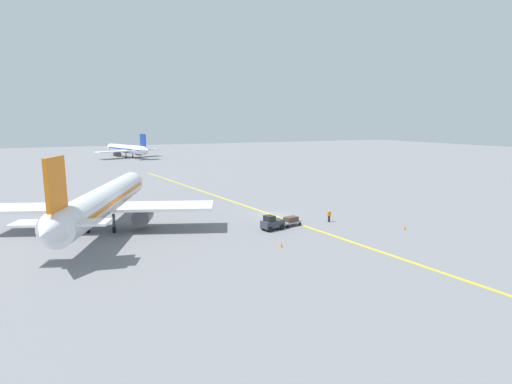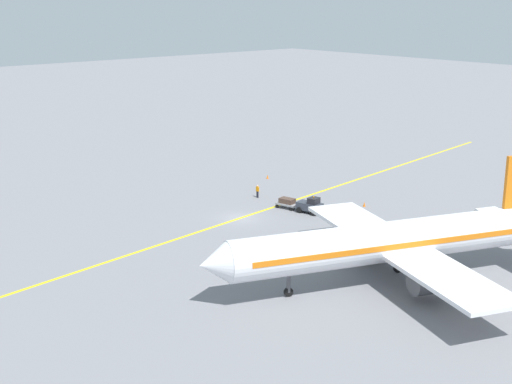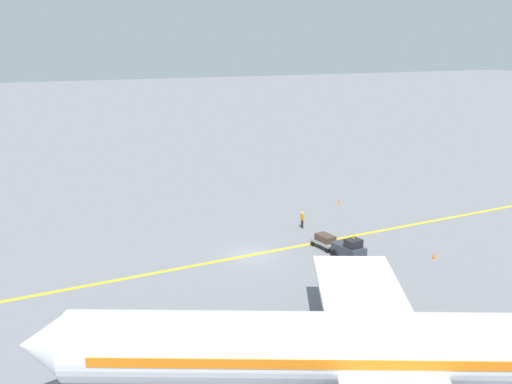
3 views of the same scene
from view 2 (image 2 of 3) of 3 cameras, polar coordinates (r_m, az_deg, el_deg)
The scene contains 8 objects.
ground_plane at distance 82.32m, azimuth -1.27°, elevation -2.10°, with size 400.00×400.00×0.00m, color slate.
apron_yellow_centreline at distance 82.32m, azimuth -1.27°, elevation -2.10°, with size 0.40×120.00×0.01m, color yellow.
airplane_at_gate at distance 64.41m, azimuth 10.95°, elevation -3.94°, with size 28.01×34.22×10.60m.
baggage_tug_dark at distance 84.26m, azimuth 4.37°, elevation -1.09°, with size 3.25×2.28×2.11m.
baggage_cart_trailing at distance 86.02m, azimuth 2.51°, elevation -0.82°, with size 2.84×1.93×1.24m.
ground_crew_worker at distance 90.43m, azimuth 0.12°, elevation 0.10°, with size 0.58×0.22×1.68m.
traffic_cone_near_nose at distance 87.80m, azimuth 8.66°, elevation -0.98°, with size 0.32×0.32×0.55m, color orange.
traffic_cone_mid_apron at distance 100.14m, azimuth 0.93°, elevation 1.23°, with size 0.32×0.32×0.55m, color orange.
Camera 2 is at (-60.54, 50.04, 24.65)m, focal length 50.00 mm.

